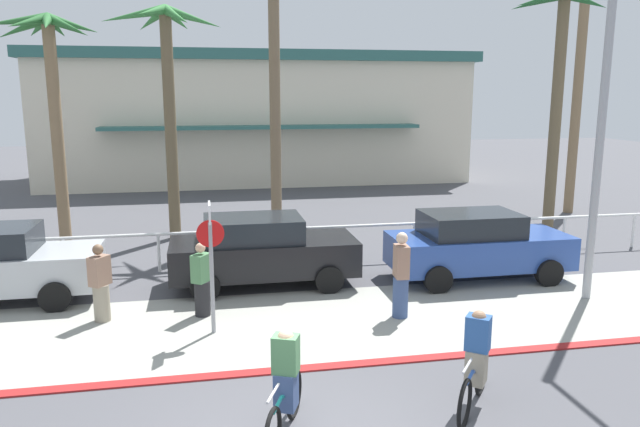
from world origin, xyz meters
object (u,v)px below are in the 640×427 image
Objects in this scene: car_blue_3 at (477,245)px; pedestrian_1 at (401,278)px; stop_sign_bike_lane at (211,249)px; palm_tree_7 at (583,23)px; cyclist_teal_1 at (285,386)px; streetlight_curb at (610,107)px; palm_tree_6 at (559,59)px; pedestrian_0 at (101,287)px; pedestrian_2 at (202,283)px; palm_tree_5 at (273,16)px; palm_tree_4 at (167,71)px; cyclist_blue_0 at (476,362)px; car_black_2 at (262,250)px; palm_tree_3 at (49,67)px.

car_blue_3 is 2.43× the size of pedestrian_1.
palm_tree_7 is (13.79, 9.71, 5.40)m from stop_sign_bike_lane.
palm_tree_7 is at bearing 46.17° from cyclist_teal_1.
stop_sign_bike_lane is at bearing 103.56° from cyclist_teal_1.
streetlight_curb is at bearing 28.20° from cyclist_teal_1.
cyclist_teal_1 is (-10.10, -10.32, -4.92)m from palm_tree_6.
stop_sign_bike_lane is 0.33× the size of palm_tree_6.
pedestrian_0 is 1.03× the size of pedestrian_2.
palm_tree_7 is 19.68m from cyclist_teal_1.
palm_tree_5 is 5.53× the size of pedestrian_1.
palm_tree_4 is at bearing 97.56° from stop_sign_bike_lane.
palm_tree_5 is 9.13m from palm_tree_6.
pedestrian_2 is (0.89, -7.27, -4.50)m from palm_tree_4.
pedestrian_0 reaches higher than pedestrian_2.
pedestrian_0 is at bearing 142.35° from cyclist_blue_0.
palm_tree_5 reaches higher than palm_tree_7.
palm_tree_4 reaches higher than car_black_2.
pedestrian_2 is (-8.52, 0.73, -3.56)m from streetlight_curb.
pedestrian_1 reaches higher than cyclist_teal_1.
cyclist_blue_0 is at bearing -83.23° from palm_tree_5.
palm_tree_3 is 4.03× the size of cyclist_teal_1.
cyclist_blue_0 is at bearing -67.70° from palm_tree_4.
cyclist_teal_1 is 4.82m from pedestrian_1.
pedestrian_1 is 4.09m from pedestrian_2.
palm_tree_7 is 6.24× the size of pedestrian_2.
palm_tree_4 is 12.95m from cyclist_teal_1.
palm_tree_4 is at bearing 81.24° from pedestrian_0.
palm_tree_5 is at bearing 80.10° from car_black_2.
palm_tree_5 reaches higher than palm_tree_4.
stop_sign_bike_lane is 6.96m from car_blue_3.
pedestrian_2 is (-14.00, -8.73, -6.36)m from palm_tree_7.
car_blue_3 reaches higher than pedestrian_2.
palm_tree_4 is 4.57× the size of pedestrian_2.
palm_tree_3 is 4.24× the size of pedestrian_0.
stop_sign_bike_lane is 0.26× the size of palm_tree_5.
stop_sign_bike_lane is 3.89m from pedestrian_1.
stop_sign_bike_lane is 1.50× the size of cyclist_teal_1.
car_black_2 is 2.43× the size of pedestrian_1.
palm_tree_3 is 0.96× the size of palm_tree_4.
palm_tree_6 reaches higher than car_black_2.
streetlight_curb is 4.40m from car_blue_3.
car_black_2 is 6.55m from cyclist_teal_1.
streetlight_curb reaches higher than stop_sign_bike_lane.
palm_tree_4 is at bearing 0.66° from palm_tree_3.
palm_tree_7 is 6.53× the size of cyclist_blue_0.
cyclist_blue_0 is at bearing -90.96° from pedestrian_1.
pedestrian_1 is at bearing -178.44° from streetlight_curb.
palm_tree_3 is (-4.44, 8.21, 3.63)m from stop_sign_bike_lane.
palm_tree_3 is 0.89× the size of palm_tree_6.
palm_tree_7 reaches higher than cyclist_teal_1.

